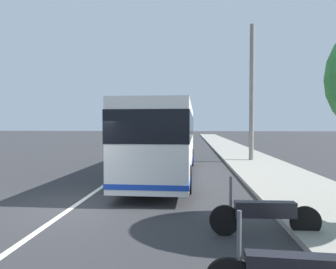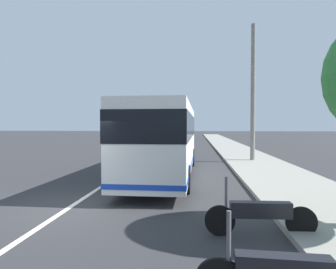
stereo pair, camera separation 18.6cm
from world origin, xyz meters
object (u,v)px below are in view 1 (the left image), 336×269
(coach_bus, at_px, (166,136))
(utility_pole, at_px, (252,94))
(car_ahead_same_lane, at_px, (183,135))
(car_side_street, at_px, (145,138))
(motorcycle_by_tree, at_px, (264,214))

(coach_bus, relative_size, utility_pole, 1.25)
(car_ahead_same_lane, relative_size, utility_pole, 0.54)
(coach_bus, relative_size, car_side_street, 2.59)
(motorcycle_by_tree, relative_size, car_side_street, 0.56)
(utility_pole, bearing_deg, car_ahead_same_lane, 9.72)
(coach_bus, xyz_separation_m, car_ahead_same_lane, (36.31, 0.18, -1.16))
(motorcycle_by_tree, bearing_deg, coach_bus, -71.02)
(motorcycle_by_tree, height_order, utility_pole, utility_pole)
(motorcycle_by_tree, height_order, car_side_street, car_side_street)
(car_ahead_same_lane, xyz_separation_m, utility_pole, (-30.68, -5.25, 3.70))
(coach_bus, bearing_deg, utility_pole, -41.07)
(car_side_street, bearing_deg, coach_bus, 12.57)
(coach_bus, xyz_separation_m, utility_pole, (5.63, -5.07, 2.55))
(coach_bus, distance_m, car_side_street, 26.36)
(motorcycle_by_tree, xyz_separation_m, car_ahead_same_lane, (43.63, 2.95, 0.22))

